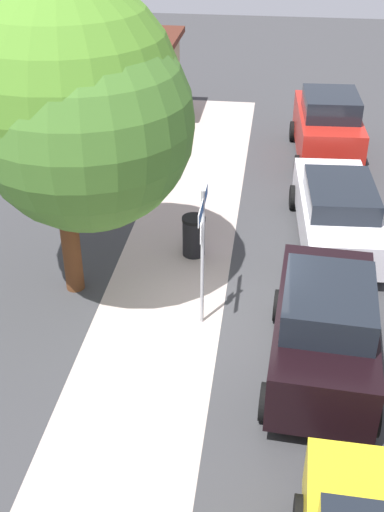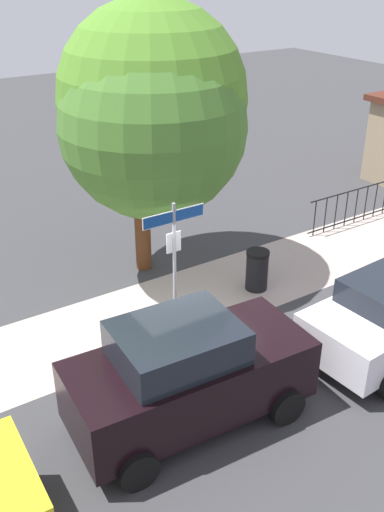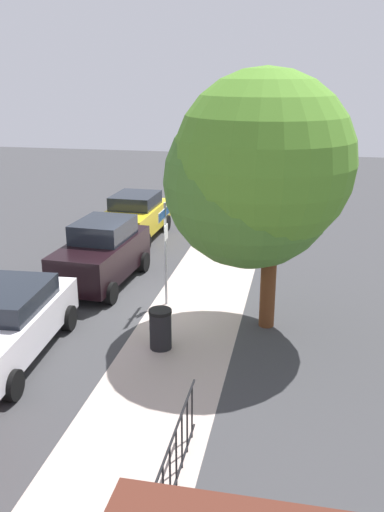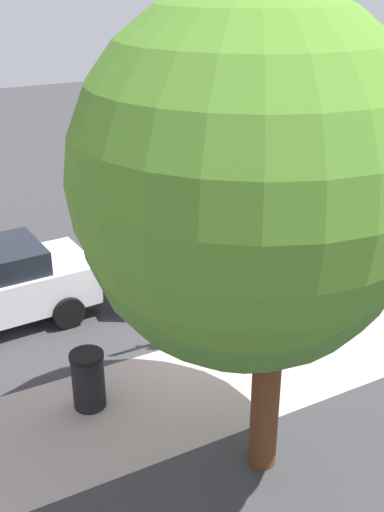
% 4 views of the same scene
% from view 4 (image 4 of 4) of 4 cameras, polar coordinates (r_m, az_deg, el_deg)
% --- Properties ---
extents(ground_plane, '(60.00, 60.00, 0.00)m').
position_cam_4_polar(ground_plane, '(12.08, 1.58, -7.33)').
color(ground_plane, '#38383A').
extents(sidewalk_strip, '(24.00, 2.60, 0.00)m').
position_cam_4_polar(sidewalk_strip, '(10.39, -4.61, -13.43)').
color(sidewalk_strip, '#B2A097').
rests_on(sidewalk_strip, ground_plane).
extents(street_sign, '(1.35, 0.07, 2.93)m').
position_cam_4_polar(street_sign, '(10.72, 1.95, 0.76)').
color(street_sign, '#9EA0A5').
rests_on(street_sign, ground_plane).
extents(shade_tree, '(4.38, 4.50, 6.38)m').
position_cam_4_polar(shade_tree, '(7.54, 5.30, 6.23)').
color(shade_tree, '#5B331A').
rests_on(shade_tree, ground_plane).
extents(car_yellow, '(4.10, 2.14, 1.72)m').
position_cam_4_polar(car_yellow, '(16.68, 15.21, 4.46)').
color(car_yellow, gold).
rests_on(car_yellow, ground_plane).
extents(car_black, '(4.14, 2.13, 1.96)m').
position_cam_4_polar(car_black, '(13.51, 1.25, 1.03)').
color(car_black, black).
rests_on(car_black, ground_plane).
extents(trash_bin, '(0.55, 0.55, 0.98)m').
position_cam_4_polar(trash_bin, '(10.19, -9.47, -11.11)').
color(trash_bin, black).
rests_on(trash_bin, ground_plane).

